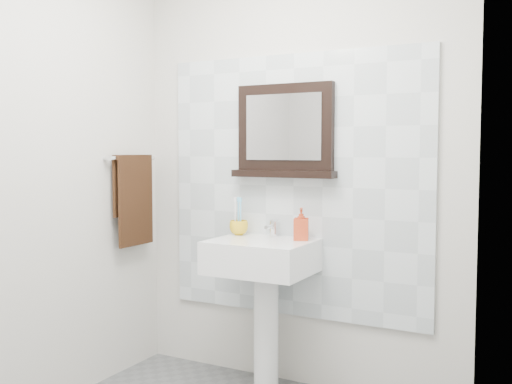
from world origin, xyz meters
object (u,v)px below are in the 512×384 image
at_px(pedestal_sink, 262,273).
at_px(toothbrush_cup, 239,228).
at_px(soap_dispenser, 301,224).
at_px(framed_mirror, 285,133).
at_px(hand_towel, 134,193).

xyz_separation_m(pedestal_sink, toothbrush_cup, (-0.21, 0.11, 0.23)).
bearing_deg(pedestal_sink, toothbrush_cup, 152.41).
bearing_deg(soap_dispenser, framed_mirror, 127.52).
bearing_deg(hand_towel, soap_dispenser, 9.01).
height_order(toothbrush_cup, hand_towel, hand_towel).
xyz_separation_m(pedestal_sink, framed_mirror, (0.05, 0.19, 0.78)).
bearing_deg(soap_dispenser, toothbrush_cup, 157.38).
xyz_separation_m(toothbrush_cup, hand_towel, (-0.63, -0.18, 0.19)).
relative_size(soap_dispenser, hand_towel, 0.33).
height_order(toothbrush_cup, framed_mirror, framed_mirror).
bearing_deg(framed_mirror, toothbrush_cup, -164.21).
xyz_separation_m(soap_dispenser, hand_towel, (-1.04, -0.16, 0.15)).
height_order(pedestal_sink, soap_dispenser, soap_dispenser).
distance_m(pedestal_sink, framed_mirror, 0.80).
bearing_deg(soap_dispenser, hand_towel, 168.49).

